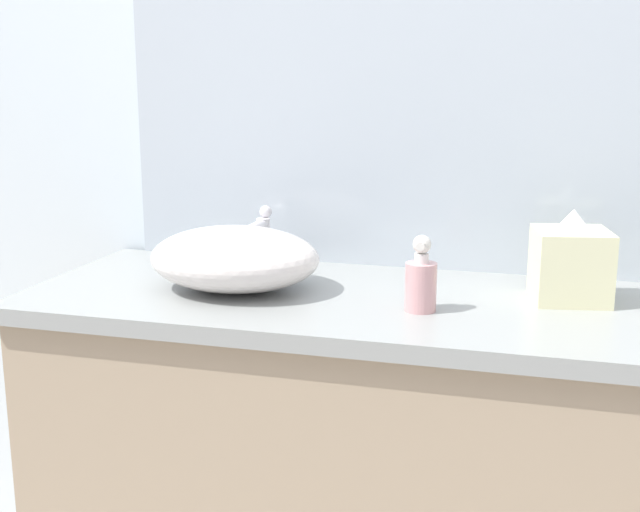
# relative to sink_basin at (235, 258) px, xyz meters

# --- Properties ---
(bathroom_wall_rear) EXTENTS (6.00, 0.06, 2.60)m
(bathroom_wall_rear) POSITION_rel_sink_basin_xyz_m (0.26, 0.33, 0.40)
(bathroom_wall_rear) COLOR silver
(bathroom_wall_rear) RESTS_ON ground
(vanity_counter) EXTENTS (1.54, 0.54, 0.84)m
(vanity_counter) POSITION_rel_sink_basin_xyz_m (0.36, 0.02, -0.48)
(vanity_counter) COLOR tan
(vanity_counter) RESTS_ON ground
(wall_mirror_panel) EXTENTS (1.42, 0.01, 1.01)m
(wall_mirror_panel) POSITION_rel_sink_basin_xyz_m (0.36, 0.29, 0.44)
(wall_mirror_panel) COLOR #B2BCC6
(wall_mirror_panel) RESTS_ON vanity_counter
(sink_basin) EXTENTS (0.35, 0.29, 0.13)m
(sink_basin) POSITION_rel_sink_basin_xyz_m (0.00, 0.00, 0.00)
(sink_basin) COLOR silver
(sink_basin) RESTS_ON vanity_counter
(faucet) EXTENTS (0.03, 0.12, 0.14)m
(faucet) POSITION_rel_sink_basin_xyz_m (0.00, 0.16, 0.02)
(faucet) COLOR silver
(faucet) RESTS_ON vanity_counter
(soap_dispenser) EXTENTS (0.06, 0.06, 0.14)m
(soap_dispenser) POSITION_rel_sink_basin_xyz_m (0.39, -0.05, -0.01)
(soap_dispenser) COLOR #D5999A
(soap_dispenser) RESTS_ON vanity_counter
(tissue_box) EXTENTS (0.16, 0.16, 0.18)m
(tissue_box) POSITION_rel_sink_basin_xyz_m (0.65, 0.09, 0.01)
(tissue_box) COLOR beige
(tissue_box) RESTS_ON vanity_counter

